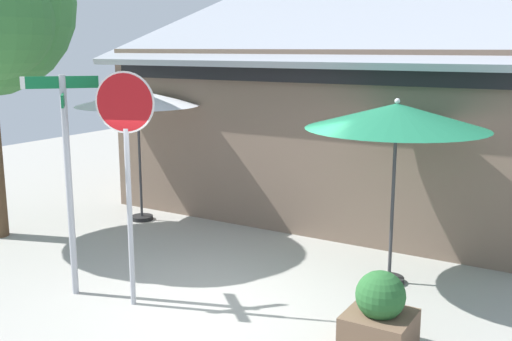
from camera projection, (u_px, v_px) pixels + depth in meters
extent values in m
cube|color=#9E9B93|center=(223.00, 305.00, 8.21)|extent=(28.00, 28.00, 0.10)
cube|color=#705B4C|center=(347.00, 128.00, 13.05)|extent=(8.43, 5.25, 3.37)
cube|color=#999EA8|center=(348.00, 19.00, 12.46)|extent=(8.93, 5.73, 1.86)
cube|color=black|center=(290.00, 70.00, 10.53)|extent=(7.83, 0.16, 0.44)
cylinder|color=#A8AAB2|center=(69.00, 188.00, 8.19)|extent=(0.09, 0.09, 3.05)
cube|color=#116B38|center=(62.00, 82.00, 7.90)|extent=(0.66, 0.69, 0.16)
cube|color=#116B38|center=(63.00, 99.00, 7.95)|extent=(0.69, 0.66, 0.16)
cube|color=white|center=(23.00, 83.00, 7.77)|extent=(0.07, 0.07, 0.16)
cylinder|color=#A8AAB2|center=(130.00, 219.00, 7.90)|extent=(0.07, 0.07, 2.39)
cylinder|color=white|center=(125.00, 102.00, 7.59)|extent=(0.74, 0.30, 0.79)
cylinder|color=red|center=(125.00, 102.00, 7.59)|extent=(0.70, 0.29, 0.74)
cylinder|color=black|center=(142.00, 218.00, 12.09)|extent=(0.44, 0.44, 0.08)
cylinder|color=#333335|center=(140.00, 163.00, 11.86)|extent=(0.05, 0.05, 2.34)
cone|color=white|center=(137.00, 98.00, 11.60)|extent=(2.39, 2.39, 0.30)
sphere|color=silver|center=(137.00, 88.00, 11.57)|extent=(0.08, 0.08, 0.08)
cylinder|color=black|center=(389.00, 280.00, 8.88)|extent=(0.44, 0.44, 0.08)
cylinder|color=#333335|center=(392.00, 206.00, 8.65)|extent=(0.05, 0.05, 2.33)
cone|color=#1E724C|center=(397.00, 116.00, 8.39)|extent=(2.57, 2.57, 0.36)
sphere|color=silver|center=(397.00, 101.00, 8.35)|extent=(0.08, 0.08, 0.08)
cube|color=brown|center=(379.00, 330.00, 6.92)|extent=(0.75, 0.75, 0.42)
sphere|color=#28602D|center=(380.00, 295.00, 6.83)|extent=(0.57, 0.57, 0.57)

